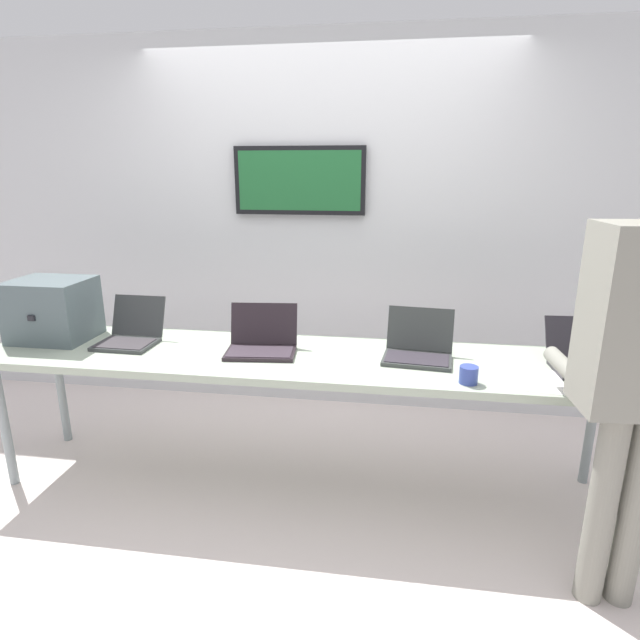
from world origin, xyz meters
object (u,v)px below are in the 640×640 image
equipment_box (53,310)px  coffee_mug (469,375)px  laptop_station_0 (131,333)px  laptop_station_3 (588,358)px  laptop_station_1 (262,341)px  laptop_station_2 (418,348)px  workbench (298,363)px

equipment_box → coffee_mug: (2.29, -0.32, -0.13)m
laptop_station_0 → laptop_station_3: 2.43m
laptop_station_0 → laptop_station_3: size_ratio=0.91×
laptop_station_0 → laptop_station_1: size_ratio=0.86×
laptop_station_3 → coffee_mug: bearing=-155.0°
equipment_box → laptop_station_0: size_ratio=1.24×
laptop_station_1 → laptop_station_2: bearing=1.6°
workbench → coffee_mug: coffee_mug is taller
workbench → equipment_box: bearing=177.3°
laptop_station_2 → coffee_mug: 0.38m
workbench → laptop_station_1: laptop_station_1 is taller
coffee_mug → equipment_box: bearing=172.1°
equipment_box → coffee_mug: bearing=-7.9°
laptop_station_1 → coffee_mug: size_ratio=4.63×
coffee_mug → laptop_station_2: bearing=125.8°
laptop_station_3 → coffee_mug: laptop_station_3 is taller
laptop_station_0 → laptop_station_2: bearing=-0.2°
laptop_station_2 → equipment_box: bearing=179.7°
laptop_station_0 → laptop_station_1: 0.77m
laptop_station_2 → coffee_mug: laptop_station_2 is taller
workbench → equipment_box: (-1.44, 0.07, 0.22)m
workbench → laptop_station_2: bearing=5.1°
equipment_box → coffee_mug: equipment_box is taller
equipment_box → laptop_station_2: 2.08m
workbench → laptop_station_3: size_ratio=9.19×
laptop_station_2 → laptop_station_0: bearing=179.8°
equipment_box → laptop_station_0: equipment_box is taller
workbench → laptop_station_0: size_ratio=10.06×
laptop_station_1 → coffee_mug: (1.05, -0.28, -0.02)m
laptop_station_0 → laptop_station_1: bearing=-2.2°
laptop_station_2 → workbench: bearing=-174.9°
workbench → laptop_station_3: 1.46m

